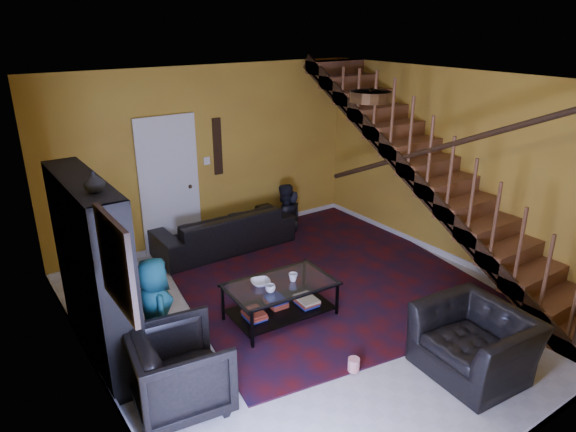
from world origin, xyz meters
name	(u,v)px	position (x,y,z in m)	size (l,w,h in m)	color
floor	(314,310)	(0.00, 0.00, 0.00)	(5.50, 5.50, 0.00)	beige
room	(172,294)	(-1.33, 1.33, 0.05)	(5.50, 5.50, 5.50)	gold
staircase	(438,176)	(2.12, 0.00, 1.40)	(0.95, 5.02, 3.18)	brown
bookshelf	(95,275)	(-2.40, 0.60, 0.96)	(0.35, 1.80, 2.00)	black
door	(170,188)	(-0.70, 2.73, 1.02)	(0.82, 0.05, 2.05)	silver
framed_picture	(116,264)	(-2.57, -0.90, 1.75)	(0.04, 0.74, 0.74)	maroon
wall_hanging	(218,147)	(0.15, 2.73, 1.55)	(0.14, 0.03, 0.90)	black
ceiling_fixture	(371,97)	(0.00, -0.80, 2.74)	(0.40, 0.40, 0.10)	#3F2814
rug	(315,271)	(0.66, 0.84, 0.01)	(3.82, 4.37, 0.02)	#3F0B0D
sofa	(224,230)	(-0.04, 2.30, 0.32)	(2.18, 0.85, 0.64)	black
armchair_left	(180,370)	(-2.05, -0.63, 0.39)	(0.84, 0.86, 0.79)	black
armchair_right	(474,342)	(0.62, -1.87, 0.34)	(1.06, 0.92, 0.69)	black
person_adult_a	(291,222)	(1.30, 2.35, 0.12)	(0.42, 0.27, 1.15)	black
person_adult_b	(284,220)	(1.16, 2.35, 0.20)	(0.63, 0.49, 1.30)	black
person_child	(156,310)	(-1.95, 0.19, 0.59)	(0.58, 0.37, 1.18)	#184B5B
coffee_table	(280,298)	(-0.45, 0.09, 0.28)	(1.31, 0.81, 0.48)	black
cup_a	(270,288)	(-0.66, -0.02, 0.53)	(0.12, 0.12, 0.09)	#999999
cup_b	(293,277)	(-0.29, 0.05, 0.53)	(0.11, 0.11, 0.10)	#999999
bowl	(261,282)	(-0.66, 0.20, 0.51)	(0.23, 0.23, 0.06)	#999999
vase	(94,182)	(-2.41, 0.10, 2.10)	(0.18, 0.18, 0.19)	#999999
popcorn_bucket	(354,365)	(-0.40, -1.19, 0.09)	(0.12, 0.12, 0.14)	red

